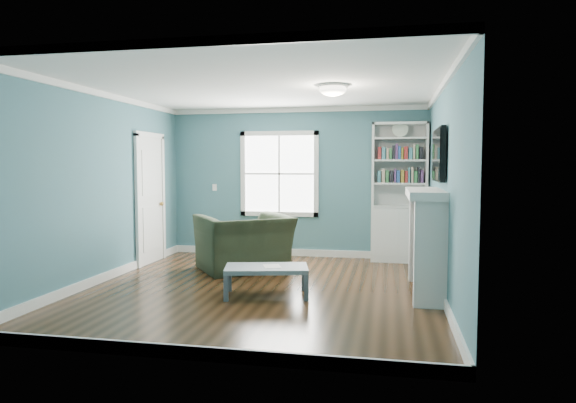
# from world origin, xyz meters

# --- Properties ---
(floor) EXTENTS (5.00, 5.00, 0.00)m
(floor) POSITION_xyz_m (0.00, 0.00, 0.00)
(floor) COLOR black
(floor) RESTS_ON ground
(room_walls) EXTENTS (5.00, 5.00, 5.00)m
(room_walls) POSITION_xyz_m (0.00, 0.00, 1.58)
(room_walls) COLOR #406F7F
(room_walls) RESTS_ON ground
(trim) EXTENTS (4.50, 5.00, 2.60)m
(trim) POSITION_xyz_m (0.00, 0.00, 1.24)
(trim) COLOR white
(trim) RESTS_ON ground
(window) EXTENTS (1.40, 0.06, 1.50)m
(window) POSITION_xyz_m (-0.30, 2.49, 1.45)
(window) COLOR white
(window) RESTS_ON room_walls
(bookshelf) EXTENTS (0.90, 0.35, 2.31)m
(bookshelf) POSITION_xyz_m (1.77, 2.30, 0.92)
(bookshelf) COLOR silver
(bookshelf) RESTS_ON ground
(fireplace) EXTENTS (0.44, 1.58, 1.30)m
(fireplace) POSITION_xyz_m (2.08, 0.20, 0.64)
(fireplace) COLOR black
(fireplace) RESTS_ON ground
(tv) EXTENTS (0.06, 1.10, 0.65)m
(tv) POSITION_xyz_m (2.20, 0.20, 1.72)
(tv) COLOR black
(tv) RESTS_ON fireplace
(door) EXTENTS (0.12, 0.98, 2.17)m
(door) POSITION_xyz_m (-2.22, 1.40, 1.07)
(door) COLOR silver
(door) RESTS_ON ground
(ceiling_fixture) EXTENTS (0.38, 0.38, 0.15)m
(ceiling_fixture) POSITION_xyz_m (0.90, 0.10, 2.55)
(ceiling_fixture) COLOR white
(ceiling_fixture) RESTS_ON room_walls
(light_switch) EXTENTS (0.08, 0.01, 0.12)m
(light_switch) POSITION_xyz_m (-1.50, 2.48, 1.20)
(light_switch) COLOR white
(light_switch) RESTS_ON room_walls
(recliner) EXTENTS (1.54, 1.45, 1.13)m
(recliner) POSITION_xyz_m (-0.55, 1.09, 0.56)
(recliner) COLOR black
(recliner) RESTS_ON ground
(coffee_table) EXTENTS (1.10, 0.76, 0.36)m
(coffee_table) POSITION_xyz_m (0.15, -0.33, 0.32)
(coffee_table) COLOR #495057
(coffee_table) RESTS_ON ground
(paper_sheet) EXTENTS (0.27, 0.30, 0.00)m
(paper_sheet) POSITION_xyz_m (0.21, -0.33, 0.37)
(paper_sheet) COLOR white
(paper_sheet) RESTS_ON coffee_table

